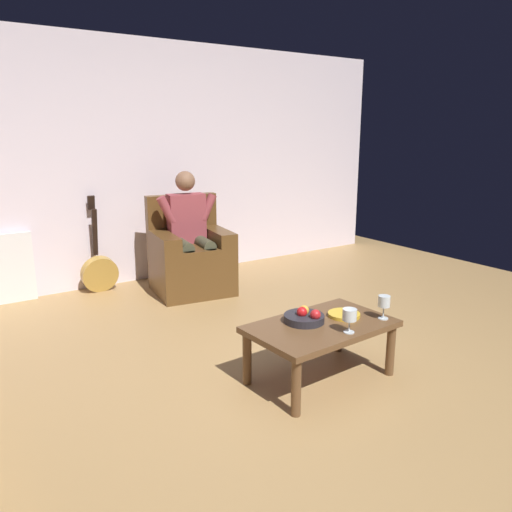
# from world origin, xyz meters

# --- Properties ---
(ground_plane) EXTENTS (7.51, 7.51, 0.00)m
(ground_plane) POSITION_xyz_m (0.00, 0.00, 0.00)
(ground_plane) COLOR #A57F4E
(wall_back) EXTENTS (6.62, 0.06, 2.58)m
(wall_back) POSITION_xyz_m (0.00, -3.16, 1.29)
(wall_back) COLOR silver
(wall_back) RESTS_ON ground
(armchair) EXTENTS (0.84, 0.81, 0.99)m
(armchair) POSITION_xyz_m (-0.24, -2.44, 0.35)
(armchair) COLOR brown
(armchair) RESTS_ON ground
(person_seated) EXTENTS (0.64, 0.59, 1.24)m
(person_seated) POSITION_xyz_m (-0.24, -2.41, 0.67)
(person_seated) COLOR #933C42
(person_seated) RESTS_ON ground
(coffee_table) EXTENTS (0.99, 0.64, 0.40)m
(coffee_table) POSITION_xyz_m (-0.09, -0.20, 0.34)
(coffee_table) COLOR brown
(coffee_table) RESTS_ON ground
(guitar) EXTENTS (0.38, 0.21, 1.00)m
(guitar) POSITION_xyz_m (0.55, -2.95, 0.22)
(guitar) COLOR #B28839
(guitar) RESTS_ON ground
(radiator) EXTENTS (0.58, 0.06, 0.68)m
(radiator) POSITION_xyz_m (1.44, -3.09, 0.34)
(radiator) COLOR white
(radiator) RESTS_ON ground
(wine_glass_near) EXTENTS (0.09, 0.09, 0.16)m
(wine_glass_near) POSITION_xyz_m (-0.14, 0.01, 0.51)
(wine_glass_near) COLOR silver
(wine_glass_near) RESTS_ON coffee_table
(wine_glass_far) EXTENTS (0.08, 0.08, 0.16)m
(wine_glass_far) POSITION_xyz_m (-0.50, -0.04, 0.51)
(wine_glass_far) COLOR silver
(wine_glass_far) RESTS_ON coffee_table
(fruit_bowl) EXTENTS (0.27, 0.27, 0.11)m
(fruit_bowl) POSITION_xyz_m (-0.02, -0.29, 0.43)
(fruit_bowl) COLOR #26252C
(fruit_bowl) RESTS_ON coffee_table
(decorative_dish) EXTENTS (0.22, 0.22, 0.02)m
(decorative_dish) POSITION_xyz_m (-0.31, -0.22, 0.41)
(decorative_dish) COLOR gold
(decorative_dish) RESTS_ON coffee_table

